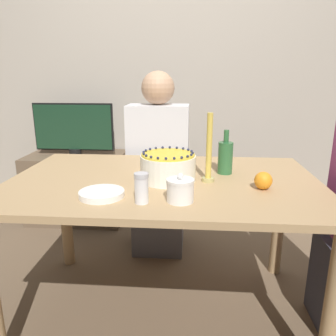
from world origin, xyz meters
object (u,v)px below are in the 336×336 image
Objects in this scene: tv_monitor at (74,128)px; sugar_shaker at (141,188)px; cake at (168,167)px; person_man_blue_shirt at (159,176)px; bottle at (225,157)px; sugar_bowl at (180,190)px; candle at (209,154)px.

sugar_shaker is at bearing -61.28° from tv_monitor.
person_man_blue_shirt reaches higher than cake.
sugar_shaker is 1.63m from tv_monitor.
bottle is 0.18× the size of person_man_blue_shirt.
sugar_shaker is 0.10× the size of person_man_blue_shirt.
cake is 1.17× the size of bottle.
sugar_bowl is 0.17× the size of tv_monitor.
sugar_shaker is 0.40m from candle.
cake is 0.27m from sugar_bowl.
candle is (0.12, 0.26, 0.08)m from sugar_bowl.
person_man_blue_shirt reaches higher than sugar_bowl.
candle is 0.48× the size of tv_monitor.
sugar_shaker is at bearing -105.21° from cake.
tv_monitor reaches higher than bottle.
sugar_shaker is 0.38× the size of candle.
person_man_blue_shirt is 1.87× the size of tv_monitor.
candle is 0.17m from bottle.
tv_monitor reaches higher than sugar_shaker.
tv_monitor is (-0.78, 1.43, -0.00)m from sugar_shaker.
sugar_shaker is (-0.08, -0.29, -0.00)m from cake.
tv_monitor is at bearing 118.72° from sugar_shaker.
cake is 0.74m from person_man_blue_shirt.
person_man_blue_shirt is (-0.04, 0.97, -0.25)m from sugar_shaker.
sugar_bowl is 0.09× the size of person_man_blue_shirt.
candle is at bearing -47.52° from tv_monitor.
person_man_blue_shirt is at bearing 125.42° from bottle.
tv_monitor is (-0.86, 1.14, -0.00)m from cake.
person_man_blue_shirt reaches higher than tv_monitor.
sugar_shaker reaches higher than sugar_bowl.
cake is at bearing -52.95° from tv_monitor.
sugar_shaker is at bearing -169.60° from sugar_bowl.
cake is at bearing 179.48° from candle.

